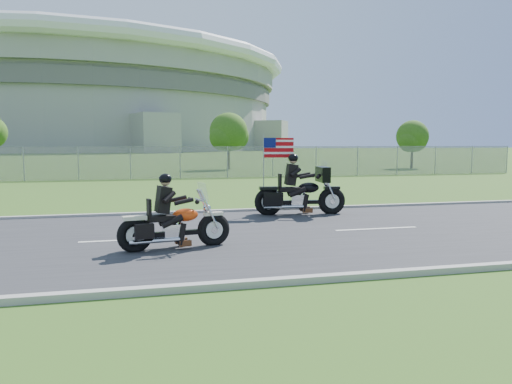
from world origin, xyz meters
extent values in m
plane|color=#2D4917|center=(0.00, 0.00, 0.00)|extent=(420.00, 420.00, 0.00)
cube|color=#28282B|center=(0.00, 0.00, 0.02)|extent=(120.00, 8.00, 0.04)
cube|color=#9E9B93|center=(0.00, 4.05, 0.05)|extent=(120.00, 0.18, 0.12)
cube|color=#9E9B93|center=(0.00, -4.05, 0.05)|extent=(120.00, 0.18, 0.12)
cube|color=gray|center=(-5.00, 20.00, 1.00)|extent=(60.00, 0.03, 2.00)
cylinder|color=#A3A099|center=(-20.00, 170.00, 10.00)|extent=(130.00, 130.00, 20.00)
cylinder|color=#605E5B|center=(-20.00, 170.00, 17.00)|extent=(132.00, 132.00, 4.00)
cylinder|color=#A3A099|center=(-20.00, 170.00, 23.00)|extent=(134.00, 134.00, 6.00)
torus|color=white|center=(-20.00, 170.00, 27.00)|extent=(140.40, 140.40, 4.40)
cylinder|color=#382316|center=(6.00, 30.00, 1.26)|extent=(0.22, 0.22, 2.52)
sphere|color=#2D5215|center=(6.00, 30.00, 3.15)|extent=(3.20, 3.20, 3.20)
sphere|color=#2D5215|center=(6.64, 30.48, 2.79)|extent=(2.40, 2.40, 2.40)
sphere|color=#2D5215|center=(5.44, 29.60, 2.70)|extent=(2.24, 2.24, 2.24)
cylinder|color=#382316|center=(22.00, 28.00, 1.12)|extent=(0.22, 0.22, 2.24)
sphere|color=#2D5215|center=(22.00, 28.00, 2.80)|extent=(2.80, 2.80, 2.80)
sphere|color=#2D5215|center=(22.56, 28.42, 2.48)|extent=(2.10, 2.10, 2.10)
sphere|color=#2D5215|center=(21.51, 27.65, 2.40)|extent=(1.96, 1.96, 1.96)
torus|color=black|center=(-0.29, -0.97, 0.37)|extent=(0.73, 0.29, 0.71)
torus|color=black|center=(-1.90, -1.24, 0.37)|extent=(0.73, 0.29, 0.71)
ellipsoid|color=#EF4711|center=(-0.88, -1.07, 0.72)|extent=(0.58, 0.39, 0.27)
cube|color=black|center=(-1.38, -1.15, 0.68)|extent=(0.57, 0.37, 0.12)
cube|color=black|center=(-1.33, -1.14, 1.05)|extent=(0.29, 0.42, 0.53)
sphere|color=black|center=(-1.28, -1.14, 1.47)|extent=(0.30, 0.30, 0.26)
cube|color=silver|center=(-0.50, -1.00, 1.18)|extent=(0.11, 0.44, 0.39)
torus|color=black|center=(3.97, 2.84, 0.43)|extent=(0.87, 0.31, 0.85)
torus|color=black|center=(2.03, 3.07, 0.43)|extent=(0.87, 0.31, 0.85)
ellipsoid|color=black|center=(3.25, 2.92, 0.84)|extent=(0.68, 0.44, 0.32)
cube|color=black|center=(2.66, 2.99, 0.80)|extent=(0.67, 0.42, 0.14)
cube|color=black|center=(2.72, 2.99, 1.24)|extent=(0.33, 0.49, 0.63)
sphere|color=black|center=(2.77, 2.98, 1.74)|extent=(0.34, 0.34, 0.31)
cube|color=black|center=(3.68, 2.87, 1.24)|extent=(0.36, 0.94, 0.46)
cube|color=#B70C11|center=(2.40, 3.26, 2.05)|extent=(0.91, 0.13, 0.60)
camera|label=1|loc=(-1.93, -11.26, 2.18)|focal=35.00mm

